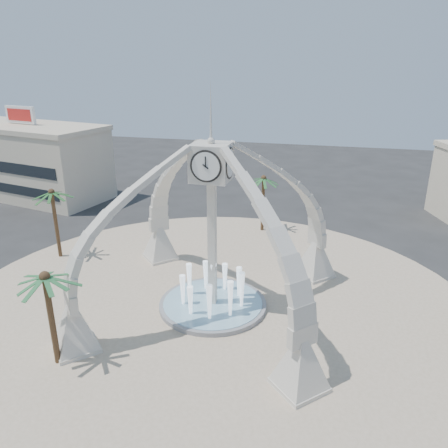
% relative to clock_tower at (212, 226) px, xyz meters
% --- Properties ---
extents(ground, '(140.00, 140.00, 0.00)m').
position_rel_clock_tower_xyz_m(ground, '(0.00, 0.00, -6.49)').
color(ground, '#282828').
rests_on(ground, ground).
extents(plaza, '(40.00, 40.00, 0.06)m').
position_rel_clock_tower_xyz_m(plaza, '(0.00, 0.00, -6.46)').
color(plaza, '#CAB296').
rests_on(plaza, ground).
extents(clock_tower, '(17.94, 17.94, 16.30)m').
position_rel_clock_tower_xyz_m(clock_tower, '(0.00, 0.00, 0.00)').
color(clock_tower, beige).
rests_on(clock_tower, ground).
extents(fountain, '(8.00, 8.00, 3.62)m').
position_rel_clock_tower_xyz_m(fountain, '(0.00, 0.00, -6.20)').
color(fountain, gray).
rests_on(fountain, ground).
extents(building_nw, '(23.75, 13.73, 11.90)m').
position_rel_clock_tower_xyz_m(building_nw, '(-32.00, 22.00, -1.66)').
color(building_nw, beige).
rests_on(building_nw, ground).
extents(palm_west, '(4.38, 4.38, 7.03)m').
position_rel_clock_tower_xyz_m(palm_west, '(-16.40, 5.10, -0.26)').
color(palm_west, brown).
rests_on(palm_west, ground).
extents(palm_north, '(4.32, 4.32, 6.56)m').
position_rel_clock_tower_xyz_m(palm_north, '(0.89, 16.58, -0.72)').
color(palm_north, brown).
rests_on(palm_north, ground).
extents(palm_south, '(4.53, 4.53, 6.64)m').
position_rel_clock_tower_xyz_m(palm_south, '(-7.44, -8.55, -0.68)').
color(palm_south, brown).
rests_on(palm_south, ground).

